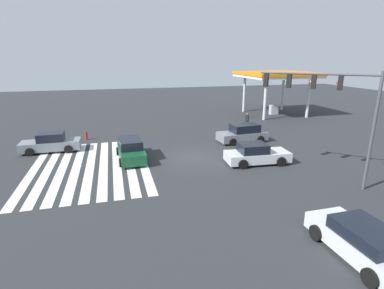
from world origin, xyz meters
The scene contains 11 objects.
ground_plane centered at (0.00, 0.00, 0.00)m, with size 112.41×112.41×0.00m, color #2B2D30.
crosswalk_markings centered at (0.00, -7.73, 0.00)m, with size 12.32×8.20×0.01m.
traffic_signal_mast centered at (6.68, 6.68, 5.27)m, with size 4.89×4.89×6.95m.
car_0 centered at (-4.57, -11.06, 0.73)m, with size 2.06×4.70×1.61m.
car_1 centered at (-3.19, 5.78, 0.79)m, with size 2.38×4.68×1.67m.
car_2 centered at (2.59, 4.26, 0.70)m, with size 2.38×4.82×1.55m.
car_3 centered at (13.70, 3.30, 0.69)m, with size 4.66×2.21×1.43m.
car_4 centered at (-0.80, -4.69, 0.76)m, with size 4.67×2.22×1.60m.
gas_station_canopy centered at (-15.06, 15.76, 5.19)m, with size 9.07×9.07×5.74m.
pedestrian centered at (-8.07, 8.47, 0.97)m, with size 0.41×0.41×1.73m.
fire_hydrant centered at (-7.74, -8.48, 0.43)m, with size 0.22×0.22×0.86m.
Camera 1 is at (21.81, -5.82, 7.66)m, focal length 28.00 mm.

